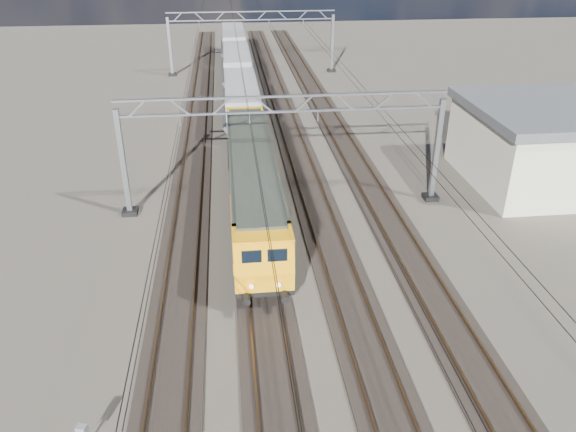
{
  "coord_description": "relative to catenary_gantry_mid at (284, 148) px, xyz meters",
  "views": [
    {
      "loc": [
        -3.25,
        -27.5,
        15.71
      ],
      "look_at": [
        -0.42,
        -1.95,
        2.4
      ],
      "focal_mm": 35.0,
      "sensor_mm": 36.0,
      "label": 1
    }
  ],
  "objects": [
    {
      "name": "track_outer_west",
      "position": [
        -6.0,
        -4.0,
        -3.83
      ],
      "size": [
        2.6,
        140.0,
        0.3
      ],
      "color": "black",
      "rests_on": "ground"
    },
    {
      "name": "track_loco",
      "position": [
        -2.0,
        -4.0,
        -3.83
      ],
      "size": [
        2.6,
        140.0,
        0.3
      ],
      "color": "black",
      "rests_on": "ground"
    },
    {
      "name": "hopper_wagon_lead",
      "position": [
        -2.0,
        16.73,
        -1.67
      ],
      "size": [
        3.38,
        13.0,
        3.25
      ],
      "color": "black",
      "rests_on": "ground"
    },
    {
      "name": "track_inner_east",
      "position": [
        2.0,
        -4.0,
        -3.83
      ],
      "size": [
        2.6,
        140.0,
        0.3
      ],
      "color": "black",
      "rests_on": "ground"
    },
    {
      "name": "track_outer_east",
      "position": [
        6.0,
        -4.0,
        -3.83
      ],
      "size": [
        2.6,
        140.0,
        0.3
      ],
      "color": "black",
      "rests_on": "ground"
    },
    {
      "name": "hopper_wagon_mid",
      "position": [
        -2.0,
        30.93,
        -1.67
      ],
      "size": [
        3.38,
        13.0,
        3.25
      ],
      "color": "black",
      "rests_on": "ground"
    },
    {
      "name": "overhead_wires",
      "position": [
        -0.0,
        4.0,
        1.84
      ],
      "size": [
        12.03,
        140.0,
        0.53
      ],
      "color": "black",
      "rests_on": "ground"
    },
    {
      "name": "ground",
      "position": [
        -0.0,
        -4.0,
        -3.91
      ],
      "size": [
        160.0,
        160.0,
        0.0
      ],
      "primitive_type": "plane",
      "color": "#2A251F",
      "rests_on": "ground"
    },
    {
      "name": "catenary_gantry_mid",
      "position": [
        0.0,
        0.0,
        0.0
      ],
      "size": [
        19.9,
        0.9,
        7.11
      ],
      "color": "gray",
      "rests_on": "ground"
    },
    {
      "name": "catenary_gantry_far",
      "position": [
        0.0,
        36.0,
        0.0
      ],
      "size": [
        19.9,
        0.9,
        7.11
      ],
      "color": "gray",
      "rests_on": "ground"
    },
    {
      "name": "hopper_wagon_third",
      "position": [
        -2.0,
        45.13,
        -1.67
      ],
      "size": [
        3.38,
        13.0,
        3.25
      ],
      "color": "black",
      "rests_on": "ground"
    },
    {
      "name": "trackside_cabinet",
      "position": [
        -8.59,
        -17.59,
        -3.14
      ],
      "size": [
        0.41,
        0.35,
        1.03
      ],
      "rotation": [
        0.0,
        0.0,
        -0.31
      ],
      "color": "gray",
      "rests_on": "ground"
    },
    {
      "name": "locomotive",
      "position": [
        -2.0,
        -0.97,
        -1.58
      ],
      "size": [
        2.76,
        21.1,
        3.62
      ],
      "color": "black",
      "rests_on": "ground"
    }
  ]
}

